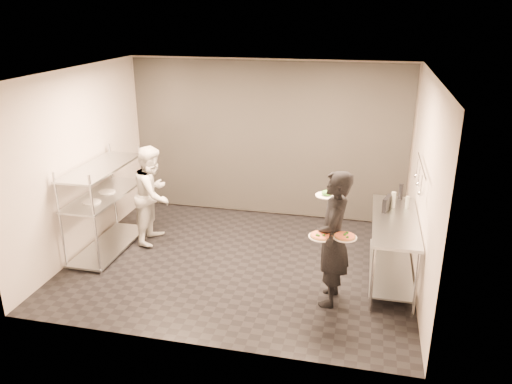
% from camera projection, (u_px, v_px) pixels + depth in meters
% --- Properties ---
extents(room_shell, '(5.00, 4.00, 2.80)m').
position_uv_depth(room_shell, '(257.00, 152.00, 8.09)').
color(room_shell, black).
rests_on(room_shell, ground).
extents(pass_rack, '(0.60, 1.60, 1.50)m').
position_uv_depth(pass_rack, '(105.00, 203.00, 7.68)').
color(pass_rack, silver).
rests_on(pass_rack, ground).
extents(prep_counter, '(0.60, 1.80, 0.92)m').
position_uv_depth(prep_counter, '(393.00, 239.00, 6.83)').
color(prep_counter, silver).
rests_on(prep_counter, ground).
extents(utensil_rail, '(0.07, 1.20, 0.31)m').
position_uv_depth(utensil_rail, '(420.00, 177.00, 6.46)').
color(utensil_rail, silver).
rests_on(utensil_rail, room_shell).
extents(waiter, '(0.45, 0.67, 1.78)m').
position_uv_depth(waiter, '(333.00, 239.00, 6.23)').
color(waiter, black).
rests_on(waiter, ground).
extents(chef, '(0.61, 0.78, 1.59)m').
position_uv_depth(chef, '(153.00, 194.00, 7.98)').
color(chef, silver).
rests_on(chef, ground).
extents(pizza_plate_near, '(0.31, 0.31, 0.05)m').
position_uv_depth(pizza_plate_near, '(321.00, 236.00, 6.00)').
color(pizza_plate_near, white).
rests_on(pizza_plate_near, waiter).
extents(pizza_plate_far, '(0.29, 0.29, 0.05)m').
position_uv_depth(pizza_plate_far, '(345.00, 236.00, 5.98)').
color(pizza_plate_far, white).
rests_on(pizza_plate_far, waiter).
extents(salad_plate, '(0.29, 0.29, 0.07)m').
position_uv_depth(salad_plate, '(327.00, 194.00, 6.35)').
color(salad_plate, white).
rests_on(salad_plate, waiter).
extents(pos_monitor, '(0.13, 0.28, 0.20)m').
position_uv_depth(pos_monitor, '(387.00, 204.00, 6.99)').
color(pos_monitor, black).
rests_on(pos_monitor, prep_counter).
extents(bottle_green, '(0.07, 0.07, 0.23)m').
position_uv_depth(bottle_green, '(393.00, 200.00, 7.08)').
color(bottle_green, gray).
rests_on(bottle_green, prep_counter).
extents(bottle_clear, '(0.05, 0.05, 0.18)m').
position_uv_depth(bottle_clear, '(407.00, 202.00, 7.07)').
color(bottle_clear, gray).
rests_on(bottle_clear, prep_counter).
extents(bottle_dark, '(0.07, 0.07, 0.23)m').
position_uv_depth(bottle_dark, '(401.00, 192.00, 7.40)').
color(bottle_dark, black).
rests_on(bottle_dark, prep_counter).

